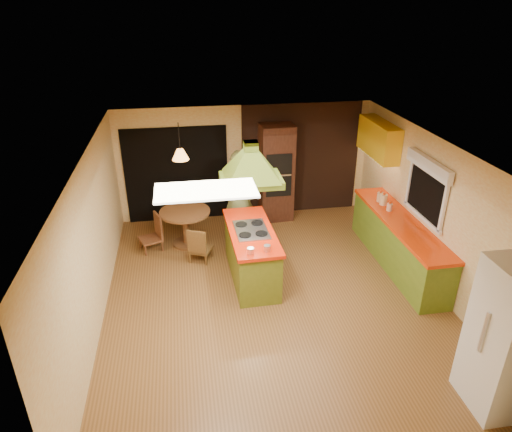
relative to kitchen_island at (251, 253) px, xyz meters
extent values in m
plane|color=brown|center=(0.28, -0.63, -0.48)|extent=(6.50, 6.50, 0.00)
plane|color=beige|center=(0.28, 2.62, 0.77)|extent=(5.50, 0.00, 5.50)
plane|color=beige|center=(0.28, -3.88, 0.77)|extent=(5.50, 0.00, 5.50)
plane|color=beige|center=(-2.47, -0.63, 0.77)|extent=(0.00, 6.50, 6.50)
plane|color=beige|center=(3.03, -0.63, 0.77)|extent=(0.00, 6.50, 6.50)
plane|color=silver|center=(0.28, -0.63, 2.02)|extent=(6.50, 6.50, 0.00)
cube|color=#381E14|center=(1.53, 2.60, 0.77)|extent=(2.64, 0.03, 2.50)
cube|color=black|center=(-1.22, 2.60, 0.57)|extent=(2.20, 0.03, 2.10)
cube|color=olive|center=(2.73, -0.03, -0.05)|extent=(0.58, 3.00, 0.86)
cube|color=#E53807|center=(2.73, -0.03, 0.41)|extent=(0.62, 3.05, 0.06)
cube|color=yellow|center=(2.85, 1.57, 1.47)|extent=(0.34, 1.40, 0.70)
cube|color=black|center=(3.00, -0.23, 1.07)|extent=(0.03, 1.16, 0.96)
cube|color=white|center=(2.95, -0.23, 1.54)|extent=(0.10, 1.35, 0.22)
cube|color=white|center=(-0.82, -1.83, 2.01)|extent=(1.20, 0.60, 0.03)
cube|color=olive|center=(0.00, 0.00, -0.04)|extent=(0.74, 1.81, 0.88)
cube|color=red|center=(0.00, 0.00, 0.43)|extent=(0.80, 1.89, 0.06)
cube|color=silver|center=(0.00, 0.00, 0.47)|extent=(0.56, 0.80, 0.02)
cube|color=#5D761D|center=(0.00, 0.00, 1.37)|extent=(1.00, 0.73, 0.12)
pyramid|color=#5D761D|center=(0.00, 0.00, 1.88)|extent=(1.00, 0.73, 0.45)
cube|color=#5D761D|center=(0.00, 0.00, 1.95)|extent=(0.22, 0.22, 0.14)
imported|color=brown|center=(-0.05, 1.29, 0.50)|extent=(0.83, 0.68, 1.96)
cube|color=#482417|center=(0.91, 2.32, 0.59)|extent=(0.72, 0.60, 2.13)
cube|color=black|center=(0.91, 2.02, 0.89)|extent=(0.55, 0.04, 0.45)
cube|color=black|center=(0.91, 2.02, 0.39)|extent=(0.55, 0.04, 0.45)
cylinder|color=brown|center=(-1.11, 1.38, 0.24)|extent=(0.99, 0.99, 0.05)
cylinder|color=brown|center=(-1.11, 1.38, -0.10)|extent=(0.14, 0.14, 0.70)
cylinder|color=brown|center=(-1.11, 1.38, -0.45)|extent=(0.56, 0.56, 0.05)
cone|color=#FF9E3F|center=(-1.11, 1.38, 1.42)|extent=(0.39, 0.39, 0.20)
cylinder|color=beige|center=(2.68, 0.67, 0.55)|extent=(0.18, 0.18, 0.20)
cylinder|color=beige|center=(2.68, 0.82, 0.54)|extent=(0.14, 0.14, 0.18)
cylinder|color=beige|center=(2.68, 0.39, 0.52)|extent=(0.14, 0.14, 0.14)
camera|label=1|loc=(-1.06, -6.82, 4.08)|focal=32.00mm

